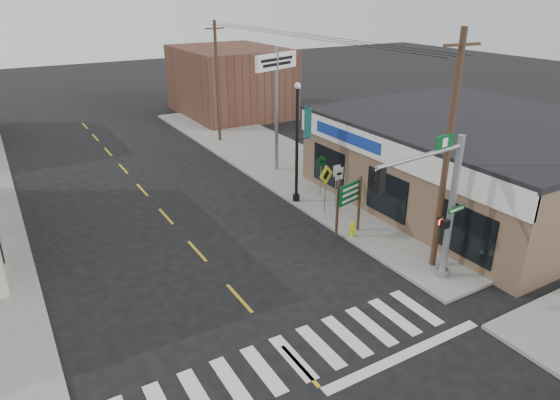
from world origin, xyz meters
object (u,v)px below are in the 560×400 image
traffic_signal_pole (440,197)px  utility_pole_near (447,154)px  bare_tree (464,162)px  guide_sign (349,198)px  dance_center_sign (276,80)px  utility_pole_far (217,81)px  lamp_post (298,135)px  fire_hydrant (352,228)px

traffic_signal_pole → utility_pole_near: 1.72m
bare_tree → guide_sign: bearing=142.4°
bare_tree → traffic_signal_pole: bearing=-150.8°
traffic_signal_pole → dance_center_sign: 13.83m
traffic_signal_pole → guide_sign: (-0.23, 4.64, -1.68)m
bare_tree → utility_pole_far: size_ratio=0.55×
utility_pole_near → utility_pole_far: 20.30m
bare_tree → utility_pole_near: (-2.40, -1.11, 1.06)m
dance_center_sign → bare_tree: size_ratio=1.59×
traffic_signal_pole → bare_tree: size_ratio=1.26×
lamp_post → utility_pole_near: bearing=-90.4°
guide_sign → utility_pole_near: size_ratio=0.29×
guide_sign → fire_hydrant: bearing=-105.2°
lamp_post → bare_tree: size_ratio=1.34×
utility_pole_near → utility_pole_far: utility_pole_near is taller
bare_tree → utility_pole_far: bearing=97.1°
guide_sign → utility_pole_near: utility_pole_near is taller
bare_tree → utility_pole_near: size_ratio=0.50×
lamp_post → utility_pole_far: utility_pole_far is taller
dance_center_sign → utility_pole_near: size_ratio=0.79×
dance_center_sign → bare_tree: dance_center_sign is taller
bare_tree → utility_pole_near: bearing=-155.2°
traffic_signal_pole → lamp_post: 8.92m
guide_sign → fire_hydrant: guide_sign is taller
bare_tree → utility_pole_far: 19.35m
utility_pole_near → utility_pole_far: bearing=95.6°
fire_hydrant → lamp_post: 5.54m
lamp_post → dance_center_sign: dance_center_sign is taller
guide_sign → fire_hydrant: (0.00, -0.32, -1.31)m
bare_tree → utility_pole_near: 2.84m
dance_center_sign → bare_tree: 12.05m
lamp_post → fire_hydrant: bearing=-99.1°
guide_sign → utility_pole_far: 16.66m
traffic_signal_pole → bare_tree: 3.85m
traffic_signal_pole → guide_sign: traffic_signal_pole is taller
utility_pole_far → fire_hydrant: bearing=-100.9°
bare_tree → utility_pole_far: (-2.39, 19.19, 0.67)m
traffic_signal_pole → utility_pole_near: (0.97, 0.77, 1.20)m
dance_center_sign → utility_pole_near: 12.88m
guide_sign → lamp_post: (0.06, 4.28, 1.79)m
utility_pole_near → dance_center_sign: bearing=93.9°
guide_sign → bare_tree: bare_tree is taller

